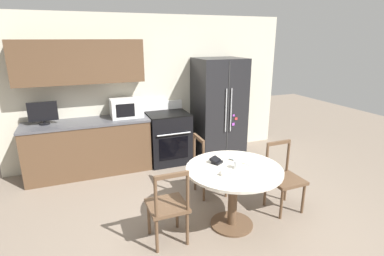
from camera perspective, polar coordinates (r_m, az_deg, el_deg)
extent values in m
plane|color=gray|center=(3.74, 4.14, -19.33)|extent=(14.00, 14.00, 0.00)
cube|color=beige|center=(5.60, -7.52, 7.39)|extent=(5.20, 0.10, 2.60)
cube|color=brown|center=(5.15, -20.58, 11.73)|extent=(1.97, 0.34, 0.68)
cube|color=brown|center=(5.30, -18.97, -3.65)|extent=(1.97, 0.62, 0.86)
cube|color=#4C4C51|center=(5.17, -19.44, 1.03)|extent=(2.00, 0.64, 0.03)
cube|color=black|center=(5.66, 5.10, 3.74)|extent=(0.87, 0.73, 1.86)
cube|color=#333333|center=(5.35, 6.87, 2.89)|extent=(0.01, 0.01, 1.78)
cylinder|color=silver|center=(5.30, 6.48, 3.30)|extent=(0.02, 0.02, 0.78)
cylinder|color=silver|center=(5.35, 7.43, 3.39)|extent=(0.02, 0.02, 0.78)
cube|color=red|center=(5.46, 8.40, 1.77)|extent=(0.05, 0.01, 0.04)
cube|color=purple|center=(5.41, 7.94, 2.39)|extent=(0.04, 0.01, 0.04)
cube|color=purple|center=(5.46, 7.87, 0.71)|extent=(0.06, 0.02, 0.05)
cube|color=black|center=(5.48, -4.56, -1.90)|extent=(0.73, 0.64, 0.90)
cube|color=black|center=(5.22, -3.48, -3.91)|extent=(0.52, 0.01, 0.40)
cylinder|color=silver|center=(5.10, -3.44, -1.17)|extent=(0.60, 0.02, 0.02)
cube|color=black|center=(5.35, -4.68, 2.77)|extent=(0.73, 0.64, 0.02)
cube|color=white|center=(5.60, -5.58, 4.33)|extent=(0.73, 0.06, 0.16)
cube|color=white|center=(5.24, -12.39, 3.78)|extent=(0.52, 0.37, 0.31)
cube|color=black|center=(5.05, -12.55, 3.28)|extent=(0.30, 0.01, 0.22)
cube|color=silver|center=(5.09, -9.94, 3.54)|extent=(0.10, 0.01, 0.23)
cylinder|color=black|center=(5.24, -26.27, 0.75)|extent=(0.16, 0.16, 0.02)
cylinder|color=black|center=(5.23, -26.31, 1.06)|extent=(0.03, 0.03, 0.04)
cube|color=black|center=(5.19, -26.55, 2.86)|extent=(0.43, 0.05, 0.30)
cylinder|color=beige|center=(3.53, 8.01, -7.77)|extent=(1.12, 1.12, 0.03)
cylinder|color=brown|center=(3.70, 7.77, -12.95)|extent=(0.11, 0.11, 0.70)
cylinder|color=brown|center=(3.90, 7.55, -17.60)|extent=(0.52, 0.52, 0.03)
cube|color=brown|center=(4.35, 3.58, -7.29)|extent=(0.43, 0.43, 0.04)
cylinder|color=brown|center=(4.65, 4.64, -8.70)|extent=(0.04, 0.04, 0.41)
cylinder|color=brown|center=(4.37, 6.55, -10.50)|extent=(0.04, 0.04, 0.41)
cylinder|color=brown|center=(4.53, 0.62, -9.37)|extent=(0.04, 0.04, 0.41)
cylinder|color=brown|center=(4.25, 2.30, -11.29)|extent=(0.04, 0.04, 0.41)
cylinder|color=brown|center=(4.34, 0.44, -3.83)|extent=(0.04, 0.04, 0.45)
cylinder|color=brown|center=(4.04, 2.15, -5.45)|extent=(0.04, 0.04, 0.45)
cube|color=brown|center=(4.12, 1.28, -1.95)|extent=(0.05, 0.35, 0.04)
cube|color=brown|center=(3.42, -4.77, -14.52)|extent=(0.42, 0.42, 0.04)
cylinder|color=brown|center=(3.65, -8.21, -16.66)|extent=(0.04, 0.04, 0.41)
cylinder|color=brown|center=(3.72, -2.87, -15.71)|extent=(0.04, 0.04, 0.41)
cylinder|color=brown|center=(3.37, -6.72, -19.73)|extent=(0.04, 0.04, 0.41)
cylinder|color=brown|center=(3.45, -0.90, -18.59)|extent=(0.04, 0.04, 0.41)
cylinder|color=brown|center=(3.10, -6.94, -12.91)|extent=(0.04, 0.04, 0.45)
cylinder|color=brown|center=(3.19, -0.83, -11.86)|extent=(0.04, 0.04, 0.45)
cube|color=brown|center=(3.05, -3.91, -9.03)|extent=(0.34, 0.04, 0.04)
cube|color=brown|center=(4.14, 17.33, -9.40)|extent=(0.42, 0.42, 0.04)
cylinder|color=brown|center=(4.23, 20.41, -12.53)|extent=(0.04, 0.04, 0.41)
cylinder|color=brown|center=(4.03, 16.67, -13.73)|extent=(0.04, 0.04, 0.41)
cylinder|color=brown|center=(4.46, 17.42, -10.68)|extent=(0.04, 0.04, 0.41)
cylinder|color=brown|center=(4.26, 13.75, -11.69)|extent=(0.04, 0.04, 0.41)
cylinder|color=brown|center=(4.28, 17.83, -4.98)|extent=(0.04, 0.04, 0.45)
cylinder|color=brown|center=(4.07, 14.07, -5.77)|extent=(0.04, 0.04, 0.45)
cube|color=brown|center=(4.10, 16.23, -2.71)|extent=(0.34, 0.04, 0.04)
cylinder|color=silver|center=(3.50, 8.61, -6.92)|extent=(0.08, 0.08, 0.09)
cylinder|color=beige|center=(3.51, 8.59, -7.23)|extent=(0.07, 0.07, 0.05)
cylinder|color=silver|center=(3.35, 6.49, -8.35)|extent=(0.15, 0.07, 0.05)
cube|color=black|center=(3.62, 4.80, -6.51)|extent=(0.15, 0.14, 0.03)
cube|color=black|center=(3.63, 4.42, -6.02)|extent=(0.15, 0.15, 0.06)
cube|color=white|center=(3.76, 9.87, -6.00)|extent=(0.30, 0.35, 0.01)
cube|color=beige|center=(3.75, 9.88, -5.89)|extent=(0.32, 0.36, 0.01)
cube|color=silver|center=(3.75, 9.89, -5.78)|extent=(0.33, 0.37, 0.01)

